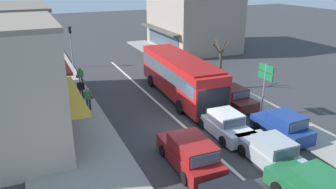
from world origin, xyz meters
TOP-DOWN VIEW (x-y plane):
  - ground_plane at (0.00, 0.00)m, footprint 140.00×140.00m
  - lane_centre_line at (0.00, 4.00)m, footprint 0.20×28.00m
  - sidewalk_left at (-6.80, 6.00)m, footprint 5.20×44.00m
  - kerb_right at (6.20, 6.00)m, footprint 2.80×44.00m
  - shopfront_mid_block at (-10.18, 9.29)m, footprint 7.91×7.88m
  - building_right_far at (11.48, 20.98)m, footprint 9.27×11.30m
  - city_bus at (2.07, 5.20)m, footprint 3.12×10.97m
  - sedan_adjacent_lane_trail at (1.72, -1.63)m, footprint 1.96×4.23m
  - sedan_behind_bus_mid at (2.04, -5.43)m, footprint 2.01×4.26m
  - wagon_queue_far_back at (-1.80, -3.90)m, footprint 2.01×4.54m
  - parked_hatchback_kerb_front at (4.63, -3.32)m, footprint 1.91×3.75m
  - parked_sedan_kerb_second at (4.73, 2.00)m, footprint 1.98×4.24m
  - traffic_light_downstreet at (-4.17, 17.64)m, footprint 0.32×0.24m
  - directional_road_sign at (5.74, -0.14)m, footprint 0.10×1.40m
  - street_tree_right at (5.99, 5.68)m, footprint 1.62×1.63m
  - pedestrian_with_handbag_near at (-4.61, 10.55)m, footprint 0.65×0.37m
  - pedestrian_browsing_midblock at (-5.00, 5.19)m, footprint 0.66×0.36m
  - pedestrian_far_walker at (-5.13, 7.27)m, footprint 0.52×0.35m

SIDE VIEW (x-z plane):
  - ground_plane at x=0.00m, z-range 0.00..0.00m
  - lane_centre_line at x=0.00m, z-range 0.00..0.01m
  - kerb_right at x=6.20m, z-range 0.00..0.12m
  - sidewalk_left at x=-6.80m, z-range 0.00..0.14m
  - sedan_adjacent_lane_trail at x=1.72m, z-range -0.07..1.40m
  - sedan_behind_bus_mid at x=2.04m, z-range -0.07..1.40m
  - parked_sedan_kerb_second at x=4.73m, z-range -0.07..1.40m
  - parked_hatchback_kerb_front at x=4.63m, z-range -0.06..1.48m
  - wagon_queue_far_back at x=-1.80m, z-range -0.04..1.53m
  - pedestrian_far_walker at x=-5.13m, z-range 0.25..1.88m
  - pedestrian_with_handbag_near at x=-4.61m, z-range 0.25..1.88m
  - pedestrian_browsing_midblock at x=-5.00m, z-range 0.25..1.88m
  - city_bus at x=2.07m, z-range 0.27..3.49m
  - street_tree_right at x=5.99m, z-range -0.13..4.06m
  - directional_road_sign at x=5.74m, z-range 0.90..4.50m
  - traffic_light_downstreet at x=-4.17m, z-range 0.75..4.95m
  - shopfront_mid_block at x=-10.18m, z-range 0.00..7.10m
  - building_right_far at x=11.48m, z-range -0.01..9.74m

